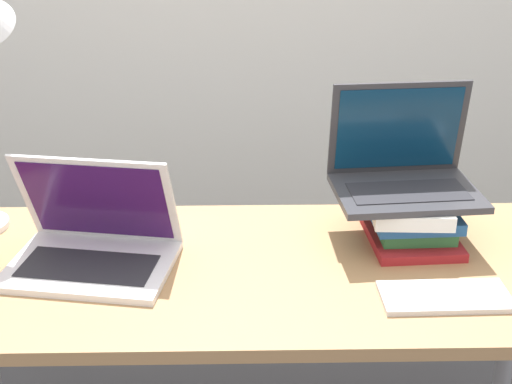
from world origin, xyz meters
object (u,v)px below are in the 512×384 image
(book_stack, at_px, (409,216))
(wireless_keyboard, at_px, (445,296))
(laptop_left, at_px, (93,244))
(laptop_on_books, at_px, (403,171))

(book_stack, height_order, wireless_keyboard, book_stack)
(laptop_left, bearing_deg, book_stack, 8.56)
(book_stack, xyz_separation_m, wireless_keyboard, (0.02, -0.27, -0.05))
(book_stack, relative_size, wireless_keyboard, 1.00)
(laptop_left, distance_m, laptop_on_books, 0.73)
(book_stack, relative_size, laptop_on_books, 0.77)
(laptop_left, relative_size, book_stack, 1.47)
(book_stack, distance_m, laptop_on_books, 0.11)
(laptop_left, height_order, book_stack, laptop_left)
(book_stack, distance_m, wireless_keyboard, 0.28)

